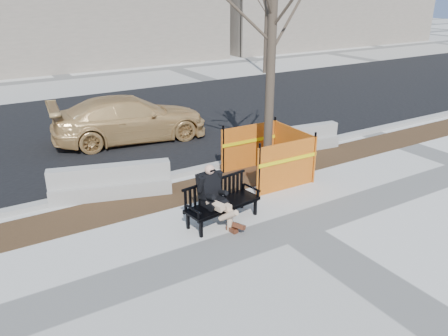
{
  "coord_description": "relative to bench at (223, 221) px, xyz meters",
  "views": [
    {
      "loc": [
        -5.31,
        -6.08,
        4.49
      ],
      "look_at": [
        -0.65,
        1.52,
        0.9
      ],
      "focal_mm": 36.18,
      "sensor_mm": 36.0,
      "label": 1
    }
  ],
  "objects": [
    {
      "name": "mulch_strip",
      "position": [
        1.05,
        1.68,
        0.0
      ],
      "size": [
        40.0,
        1.2,
        0.02
      ],
      "primitive_type": "cube",
      "color": "#47301C",
      "rests_on": "ground"
    },
    {
      "name": "tree_fence",
      "position": [
        2.15,
        1.39,
        0.0
      ],
      "size": [
        2.61,
        2.61,
        6.42
      ],
      "primitive_type": null,
      "rotation": [
        0.0,
        0.0,
        -0.02
      ],
      "color": "orange",
      "rests_on": "ground"
    },
    {
      "name": "jersey_barrier_left",
      "position": [
        -1.55,
        2.36,
        0.0
      ],
      "size": [
        2.75,
        1.28,
        0.78
      ],
      "primitive_type": null,
      "rotation": [
        0.0,
        0.0,
        -0.29
      ],
      "color": "#9C9A92",
      "rests_on": "ground"
    },
    {
      "name": "bench",
      "position": [
        0.0,
        0.0,
        0.0
      ],
      "size": [
        1.72,
        0.83,
        0.88
      ],
      "primitive_type": null,
      "rotation": [
        0.0,
        0.0,
        0.15
      ],
      "color": "black",
      "rests_on": "ground"
    },
    {
      "name": "far_tree_right",
      "position": [
        10.96,
        13.49,
        0.0
      ],
      "size": [
        2.52,
        2.52,
        5.3
      ],
      "primitive_type": null,
      "rotation": [
        0.0,
        0.0,
        -0.35
      ],
      "color": "#43362B",
      "rests_on": "ground"
    },
    {
      "name": "asphalt_street",
      "position": [
        1.05,
        7.88,
        0.0
      ],
      "size": [
        60.0,
        10.4,
        0.01
      ],
      "primitive_type": "cube",
      "color": "black",
      "rests_on": "ground"
    },
    {
      "name": "seated_man",
      "position": [
        -0.22,
        0.01,
        0.0
      ],
      "size": [
        0.68,
        0.99,
        1.28
      ],
      "primitive_type": null,
      "rotation": [
        0.0,
        0.0,
        0.15
      ],
      "color": "black",
      "rests_on": "ground"
    },
    {
      "name": "ground",
      "position": [
        1.05,
        -0.92,
        0.0
      ],
      "size": [
        120.0,
        120.0,
        0.0
      ],
      "primitive_type": "plane",
      "color": "beige",
      "rests_on": "ground"
    },
    {
      "name": "jersey_barrier_right",
      "position": [
        4.11,
        2.54,
        0.0
      ],
      "size": [
        2.62,
        0.83,
        0.74
      ],
      "primitive_type": null,
      "rotation": [
        0.0,
        0.0,
        -0.12
      ],
      "color": "#98958E",
      "rests_on": "ground"
    },
    {
      "name": "curb",
      "position": [
        1.05,
        2.63,
        0.06
      ],
      "size": [
        60.0,
        0.25,
        0.12
      ],
      "primitive_type": "cube",
      "color": "#9E9B93",
      "rests_on": "ground"
    },
    {
      "name": "sedan",
      "position": [
        0.33,
        6.05,
        0.0
      ],
      "size": [
        4.95,
        2.53,
        1.38
      ],
      "primitive_type": "imported",
      "rotation": [
        0.0,
        0.0,
        1.44
      ],
      "color": "tan",
      "rests_on": "ground"
    }
  ]
}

